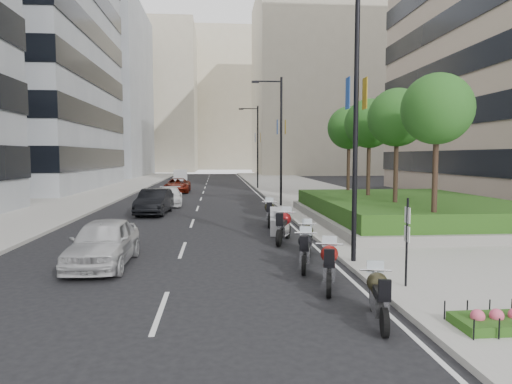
{
  "coord_description": "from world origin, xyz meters",
  "views": [
    {
      "loc": [
        -0.18,
        -13.46,
        3.59
      ],
      "look_at": [
        1.57,
        6.68,
        2.0
      ],
      "focal_mm": 32.0,
      "sensor_mm": 36.0,
      "label": 1
    }
  ],
  "objects": [
    {
      "name": "tree_3",
      "position": [
        8.5,
        16.0,
        5.42
      ],
      "size": [
        2.8,
        2.8,
        6.3
      ],
      "color": "#332319",
      "rests_on": "planter"
    },
    {
      "name": "sidewalk_right",
      "position": [
        9.0,
        30.0,
        0.07
      ],
      "size": [
        10.0,
        100.0,
        0.15
      ],
      "primitive_type": "cube",
      "color": "#9E9B93",
      "rests_on": "ground"
    },
    {
      "name": "tree_1",
      "position": [
        8.5,
        8.0,
        5.42
      ],
      "size": [
        2.8,
        2.8,
        6.3
      ],
      "color": "#332319",
      "rests_on": "planter"
    },
    {
      "name": "parking_sign",
      "position": [
        4.8,
        -2.0,
        1.46
      ],
      "size": [
        0.06,
        0.32,
        2.5
      ],
      "color": "black",
      "rests_on": "ground"
    },
    {
      "name": "lamp_post_0",
      "position": [
        4.14,
        1.0,
        5.07
      ],
      "size": [
        2.34,
        0.45,
        9.0
      ],
      "color": "black",
      "rests_on": "ground"
    },
    {
      "name": "car_c",
      "position": [
        -3.62,
        20.03,
        0.66
      ],
      "size": [
        2.16,
        4.68,
        1.33
      ],
      "primitive_type": "imported",
      "rotation": [
        0.0,
        0.0,
        0.07
      ],
      "color": "silver",
      "rests_on": "ground"
    },
    {
      "name": "car_b",
      "position": [
        -4.02,
        15.03,
        0.78
      ],
      "size": [
        1.97,
        4.84,
        1.56
      ],
      "primitive_type": "imported",
      "rotation": [
        0.0,
        0.0,
        -0.07
      ],
      "color": "black",
      "rests_on": "ground"
    },
    {
      "name": "motorcycle_2",
      "position": [
        2.62,
        0.69,
        0.58
      ],
      "size": [
        0.8,
        2.16,
        1.09
      ],
      "rotation": [
        0.0,
        0.0,
        1.34
      ],
      "color": "black",
      "rests_on": "ground"
    },
    {
      "name": "building_grey_far",
      "position": [
        -24.0,
        70.0,
        15.0
      ],
      "size": [
        22.0,
        26.0,
        30.0
      ],
      "primitive_type": "cube",
      "color": "gray",
      "rests_on": "ground"
    },
    {
      "name": "hedge",
      "position": [
        10.0,
        10.0,
        0.95
      ],
      "size": [
        9.4,
        13.4,
        0.8
      ],
      "primitive_type": "cube",
      "color": "#234B15",
      "rests_on": "planter"
    },
    {
      "name": "motorcycle_6",
      "position": [
        2.54,
        9.88,
        0.64
      ],
      "size": [
        0.8,
        2.39,
        1.19
      ],
      "rotation": [
        0.0,
        0.0,
        1.45
      ],
      "color": "black",
      "rests_on": "ground"
    },
    {
      "name": "lamp_post_2",
      "position": [
        4.14,
        36.0,
        5.07
      ],
      "size": [
        2.34,
        0.45,
        9.0
      ],
      "color": "black",
      "rests_on": "ground"
    },
    {
      "name": "flower_bed",
      "position": [
        5.6,
        -5.0,
        0.25
      ],
      "size": [
        2.0,
        1.0,
        0.2
      ],
      "primitive_type": "cube",
      "color": "#234B15",
      "rests_on": "sidewalk_right"
    },
    {
      "name": "car_d",
      "position": [
        -4.03,
        32.01,
        0.71
      ],
      "size": [
        2.35,
        5.08,
        1.41
      ],
      "primitive_type": "imported",
      "rotation": [
        0.0,
        0.0,
        0.0
      ],
      "color": "maroon",
      "rests_on": "ground"
    },
    {
      "name": "tree_2",
      "position": [
        8.5,
        12.0,
        5.42
      ],
      "size": [
        2.8,
        2.8,
        6.3
      ],
      "color": "#332319",
      "rests_on": "planter"
    },
    {
      "name": "motorcycle_5",
      "position": [
        2.67,
        7.34,
        0.58
      ],
      "size": [
        0.98,
        2.01,
        1.16
      ],
      "rotation": [
        0.0,
        0.0,
        1.46
      ],
      "color": "black",
      "rests_on": "ground"
    },
    {
      "name": "lamp_post_1",
      "position": [
        4.14,
        18.0,
        5.07
      ],
      "size": [
        2.34,
        0.45,
        9.0
      ],
      "color": "black",
      "rests_on": "ground"
    },
    {
      "name": "planter",
      "position": [
        10.0,
        10.0,
        0.35
      ],
      "size": [
        10.0,
        14.0,
        0.4
      ],
      "primitive_type": "cube",
      "color": "gray",
      "rests_on": "sidewalk_right"
    },
    {
      "name": "building_cream_centre",
      "position": [
        2.0,
        120.0,
        19.0
      ],
      "size": [
        30.0,
        24.0,
        38.0
      ],
      "primitive_type": "cube",
      "color": "#B7AD93",
      "rests_on": "ground"
    },
    {
      "name": "car_a",
      "position": [
        -3.89,
        1.68,
        0.77
      ],
      "size": [
        1.85,
        4.54,
        1.54
      ],
      "primitive_type": "imported",
      "rotation": [
        0.0,
        0.0,
        -0.01
      ],
      "color": "#BCBCBE",
      "rests_on": "ground"
    },
    {
      "name": "building_cream_right",
      "position": [
        22.0,
        80.0,
        18.0
      ],
      "size": [
        28.0,
        24.0,
        36.0
      ],
      "primitive_type": "cube",
      "color": "#B7AD93",
      "rests_on": "ground"
    },
    {
      "name": "lane_centre",
      "position": [
        -1.5,
        30.0,
        0.01
      ],
      "size": [
        0.12,
        100.0,
        0.01
      ],
      "primitive_type": "cube",
      "color": "silver",
      "rests_on": "ground"
    },
    {
      "name": "motorcycle_4",
      "position": [
        2.61,
        5.22,
        0.65
      ],
      "size": [
        1.09,
        2.35,
        1.22
      ],
      "rotation": [
        0.0,
        0.0,
        1.22
      ],
      "color": "black",
      "rests_on": "ground"
    },
    {
      "name": "tree_0",
      "position": [
        8.5,
        4.0,
        5.42
      ],
      "size": [
        2.8,
        2.8,
        6.3
      ],
      "color": "#332319",
      "rests_on": "planter"
    },
    {
      "name": "motorcycle_1",
      "position": [
        2.86,
        -1.48,
        0.61
      ],
      "size": [
        0.86,
        2.25,
        1.14
      ],
      "rotation": [
        0.0,
        0.0,
        1.32
      ],
      "color": "black",
      "rests_on": "ground"
    },
    {
      "name": "lane_edge",
      "position": [
        3.7,
        30.0,
        0.01
      ],
      "size": [
        0.12,
        100.0,
        0.01
      ],
      "primitive_type": "cube",
      "color": "silver",
      "rests_on": "ground"
    },
    {
      "name": "sidewalk_left",
      "position": [
        -12.0,
        30.0,
        0.07
      ],
      "size": [
        8.0,
        100.0,
        0.15
      ],
      "primitive_type": "cube",
      "color": "#9E9B93",
      "rests_on": "ground"
    },
    {
      "name": "motorcycle_0",
      "position": [
        3.28,
        -4.12,
        0.56
      ],
      "size": [
        0.72,
        2.1,
        1.05
      ],
      "rotation": [
        0.0,
        0.0,
        1.37
      ],
      "color": "black",
      "rests_on": "ground"
    },
    {
      "name": "ground",
      "position": [
        0.0,
        0.0,
        0.0
      ],
      "size": [
        160.0,
        160.0,
        0.0
      ],
      "primitive_type": "plane",
      "color": "black",
      "rests_on": "ground"
    },
    {
      "name": "building_cream_left",
      "position": [
        -18.0,
        100.0,
        17.0
      ],
      "size": [
        26.0,
        24.0,
        34.0
      ],
      "primitive_type": "cube",
      "color": "#B7AD93",
      "rests_on": "ground"
    },
    {
      "name": "motorcycle_3",
      "position": [
        3.17,
        3.03,
        0.55
      ],
      "size": [
        0.69,
        2.07,
        1.03
      ],
      "rotation": [
        0.0,
        0.0,
        1.42
      ],
      "color": "black",
      "rests_on": "ground"
    },
    {
      "name": "delivery_van",
      "position": [
        -4.79,
        45.64,
        0.86
      ],
      "size": [
        1.94,
        4.5,
        1.85
      ],
      "rotation": [
        0.0,
        0.0,
        0.06
      ],
      "color": "#B5B5B7",
      "rests_on": "ground"
    }
  ]
}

